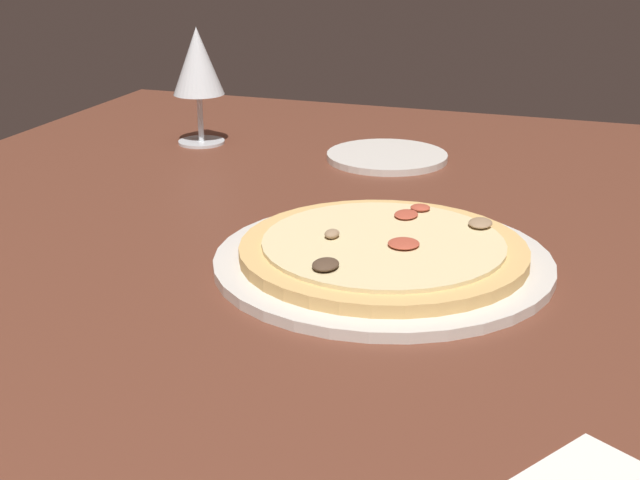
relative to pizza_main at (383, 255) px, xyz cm
name	(u,v)px	position (x,y,z in cm)	size (l,w,h in cm)	color
dining_table	(257,293)	(-5.61, 10.68, -3.17)	(150.00, 110.00, 4.00)	brown
pizza_main	(383,255)	(0.00, 0.00, 0.00)	(32.03, 32.03, 3.37)	silver
wine_glass_far	(198,65)	(36.48, 37.00, 10.06)	(7.24, 7.24, 16.51)	silver
side_plate	(387,157)	(36.56, 9.34, -0.72)	(16.27, 16.27, 0.90)	silver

